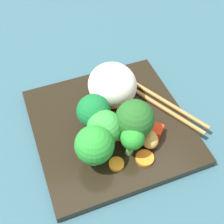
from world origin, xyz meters
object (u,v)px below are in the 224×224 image
carrot_slice_3 (129,123)px  chopstick_pair (153,98)px  square_plate (111,126)px  broccoli_floret_4 (132,139)px  rice_mound (112,85)px

carrot_slice_3 → chopstick_pair: size_ratio=0.14×
square_plate → chopstick_pair: (-2.25, 8.37, 1.01)cm
broccoli_floret_4 → carrot_slice_3: bearing=160.9°
broccoli_floret_4 → chopstick_pair: (-8.32, 7.48, -3.22)cm
square_plate → chopstick_pair: chopstick_pair is taller
square_plate → broccoli_floret_4: (6.06, 0.89, 4.23)cm
broccoli_floret_4 → square_plate: bearing=-171.7°
broccoli_floret_4 → rice_mound: bearing=174.0°
rice_mound → chopstick_pair: 7.46cm
square_plate → carrot_slice_3: (1.09, 2.61, 0.89)cm
chopstick_pair → broccoli_floret_4: bearing=110.3°
square_plate → carrot_slice_3: carrot_slice_3 is taller
square_plate → rice_mound: rice_mound is taller
square_plate → broccoli_floret_4: 7.45cm
square_plate → rice_mound: (-4.53, 2.01, 4.16)cm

